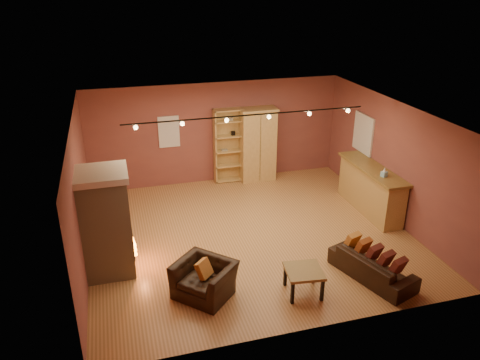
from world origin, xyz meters
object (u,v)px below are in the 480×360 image
object	(u,v)px
armchair	(204,274)
coffee_table	(304,273)
bar_counter	(370,189)
armoire	(257,144)
loveseat	(373,262)
fireplace	(107,223)
bookcase	(229,145)

from	to	relation	value
armchair	coffee_table	world-z (taller)	armchair
bar_counter	armchair	xyz separation A→B (m)	(-4.63, -2.22, -0.14)
armoire	armchair	distance (m)	5.52
loveseat	coffee_table	distance (m)	1.46
fireplace	bookcase	bearing A→B (deg)	47.99
fireplace	armoire	size ratio (longest dim) A/B	1.02
armoire	loveseat	xyz separation A→B (m)	(0.66, -5.22, -0.69)
bookcase	loveseat	world-z (taller)	bookcase
fireplace	armchair	size ratio (longest dim) A/B	1.81
fireplace	bookcase	world-z (taller)	fireplace
armoire	bar_counter	bearing A→B (deg)	-51.75
bookcase	loveseat	bearing A→B (deg)	-74.88
loveseat	coffee_table	size ratio (longest dim) A/B	2.45
armoire	fireplace	bearing A→B (deg)	-139.25
fireplace	bookcase	xyz separation A→B (m)	(3.37, 3.74, 0.00)
fireplace	coffee_table	size ratio (longest dim) A/B	2.90
fireplace	coffee_table	bearing A→B (deg)	-27.05
loveseat	fireplace	bearing A→B (deg)	52.75
armoire	coffee_table	size ratio (longest dim) A/B	2.85
bar_counter	coffee_table	distance (m)	3.93
armoire	bookcase	bearing A→B (deg)	169.07
armchair	coffee_table	distance (m)	1.81
bar_counter	fireplace	bearing A→B (deg)	-171.36
armoire	coffee_table	distance (m)	5.40
armchair	coffee_table	xyz separation A→B (m)	(1.75, -0.45, -0.02)
fireplace	coffee_table	distance (m)	3.83
loveseat	armchair	bearing A→B (deg)	64.97
armoire	armchair	xyz separation A→B (m)	(-2.55, -4.85, -0.61)
armoire	loveseat	world-z (taller)	armoire
armoire	bar_counter	size ratio (longest dim) A/B	0.87
armoire	coffee_table	world-z (taller)	armoire
loveseat	coffee_table	xyz separation A→B (m)	(-1.46, -0.08, 0.07)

